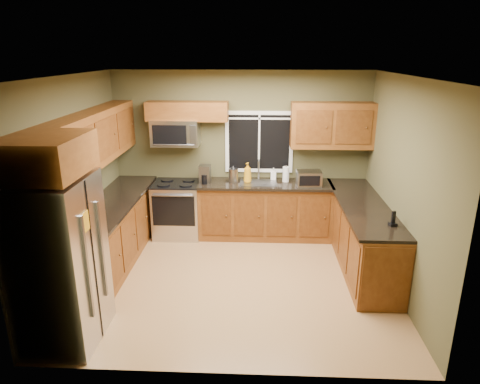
# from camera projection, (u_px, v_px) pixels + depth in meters

# --- Properties ---
(floor) EXTENTS (4.20, 4.20, 0.00)m
(floor) POSITION_uv_depth(u_px,v_px,m) (235.00, 280.00, 5.86)
(floor) COLOR #9F7446
(floor) RESTS_ON ground
(ceiling) EXTENTS (4.20, 4.20, 0.00)m
(ceiling) POSITION_uv_depth(u_px,v_px,m) (234.00, 76.00, 5.01)
(ceiling) COLOR white
(ceiling) RESTS_ON back_wall
(back_wall) EXTENTS (4.20, 0.00, 4.20)m
(back_wall) POSITION_uv_depth(u_px,v_px,m) (241.00, 154.00, 7.14)
(back_wall) COLOR #4C492B
(back_wall) RESTS_ON ground
(front_wall) EXTENTS (4.20, 0.00, 4.20)m
(front_wall) POSITION_uv_depth(u_px,v_px,m) (223.00, 247.00, 3.73)
(front_wall) COLOR #4C492B
(front_wall) RESTS_ON ground
(left_wall) EXTENTS (0.00, 3.60, 3.60)m
(left_wall) POSITION_uv_depth(u_px,v_px,m) (73.00, 183.00, 5.52)
(left_wall) COLOR #4C492B
(left_wall) RESTS_ON ground
(right_wall) EXTENTS (0.00, 3.60, 3.60)m
(right_wall) POSITION_uv_depth(u_px,v_px,m) (402.00, 188.00, 5.34)
(right_wall) COLOR #4C492B
(right_wall) RESTS_ON ground
(window) EXTENTS (1.12, 0.03, 1.02)m
(window) POSITION_uv_depth(u_px,v_px,m) (259.00, 142.00, 7.05)
(window) COLOR white
(window) RESTS_ON back_wall
(base_cabinets_left) EXTENTS (0.60, 2.65, 0.90)m
(base_cabinets_left) POSITION_uv_depth(u_px,v_px,m) (114.00, 233.00, 6.24)
(base_cabinets_left) COLOR brown
(base_cabinets_left) RESTS_ON ground
(countertop_left) EXTENTS (0.65, 2.65, 0.04)m
(countertop_left) POSITION_uv_depth(u_px,v_px,m) (113.00, 203.00, 6.10)
(countertop_left) COLOR black
(countertop_left) RESTS_ON base_cabinets_left
(base_cabinets_back) EXTENTS (2.17, 0.60, 0.90)m
(base_cabinets_back) POSITION_uv_depth(u_px,v_px,m) (265.00, 211.00, 7.12)
(base_cabinets_back) COLOR brown
(base_cabinets_back) RESTS_ON ground
(countertop_back) EXTENTS (2.17, 0.65, 0.04)m
(countertop_back) POSITION_uv_depth(u_px,v_px,m) (266.00, 184.00, 6.95)
(countertop_back) COLOR black
(countertop_back) RESTS_ON base_cabinets_back
(base_cabinets_peninsula) EXTENTS (0.60, 2.52, 0.90)m
(base_cabinets_peninsula) POSITION_uv_depth(u_px,v_px,m) (362.00, 236.00, 6.15)
(base_cabinets_peninsula) COLOR brown
(base_cabinets_peninsula) RESTS_ON ground
(countertop_peninsula) EXTENTS (0.65, 2.50, 0.04)m
(countertop_peninsula) POSITION_uv_depth(u_px,v_px,m) (363.00, 205.00, 6.01)
(countertop_peninsula) COLOR black
(countertop_peninsula) RESTS_ON base_cabinets_peninsula
(upper_cabinets_left) EXTENTS (0.33, 2.65, 0.72)m
(upper_cabinets_left) POSITION_uv_depth(u_px,v_px,m) (95.00, 138.00, 5.81)
(upper_cabinets_left) COLOR brown
(upper_cabinets_left) RESTS_ON left_wall
(upper_cabinets_back_left) EXTENTS (1.30, 0.33, 0.30)m
(upper_cabinets_back_left) POSITION_uv_depth(u_px,v_px,m) (187.00, 111.00, 6.80)
(upper_cabinets_back_left) COLOR brown
(upper_cabinets_back_left) RESTS_ON back_wall
(upper_cabinets_back_right) EXTENTS (1.30, 0.33, 0.72)m
(upper_cabinets_back_right) POSITION_uv_depth(u_px,v_px,m) (332.00, 125.00, 6.76)
(upper_cabinets_back_right) COLOR brown
(upper_cabinets_back_right) RESTS_ON back_wall
(upper_cabinet_over_fridge) EXTENTS (0.72, 0.90, 0.38)m
(upper_cabinet_over_fridge) POSITION_uv_depth(u_px,v_px,m) (44.00, 156.00, 4.06)
(upper_cabinet_over_fridge) COLOR brown
(upper_cabinet_over_fridge) RESTS_ON left_wall
(refrigerator) EXTENTS (0.74, 0.90, 1.80)m
(refrigerator) POSITION_uv_depth(u_px,v_px,m) (60.00, 262.00, 4.42)
(refrigerator) COLOR #B7B7BC
(refrigerator) RESTS_ON ground
(range) EXTENTS (0.76, 0.69, 0.94)m
(range) POSITION_uv_depth(u_px,v_px,m) (177.00, 209.00, 7.15)
(range) COLOR #B7B7BC
(range) RESTS_ON ground
(microwave) EXTENTS (0.76, 0.41, 0.42)m
(microwave) POSITION_uv_depth(u_px,v_px,m) (175.00, 133.00, 6.88)
(microwave) COLOR #B7B7BC
(microwave) RESTS_ON back_wall
(sink) EXTENTS (0.60, 0.42, 0.36)m
(sink) POSITION_uv_depth(u_px,v_px,m) (259.00, 182.00, 6.96)
(sink) COLOR slate
(sink) RESTS_ON countertop_back
(toaster_oven) EXTENTS (0.40, 0.32, 0.24)m
(toaster_oven) POSITION_uv_depth(u_px,v_px,m) (309.00, 178.00, 6.77)
(toaster_oven) COLOR #B7B7BC
(toaster_oven) RESTS_ON countertop_back
(coffee_maker) EXTENTS (0.18, 0.24, 0.29)m
(coffee_maker) POSITION_uv_depth(u_px,v_px,m) (205.00, 175.00, 6.92)
(coffee_maker) COLOR slate
(coffee_maker) RESTS_ON countertop_back
(kettle) EXTENTS (0.17, 0.17, 0.28)m
(kettle) POSITION_uv_depth(u_px,v_px,m) (233.00, 175.00, 6.93)
(kettle) COLOR #B7B7BC
(kettle) RESTS_ON countertop_back
(paper_towel_roll) EXTENTS (0.13, 0.13, 0.27)m
(paper_towel_roll) POSITION_uv_depth(u_px,v_px,m) (286.00, 174.00, 6.99)
(paper_towel_roll) COLOR white
(paper_towel_roll) RESTS_ON countertop_back
(soap_bottle_a) EXTENTS (0.17, 0.17, 0.33)m
(soap_bottle_a) POSITION_uv_depth(u_px,v_px,m) (248.00, 173.00, 6.93)
(soap_bottle_a) COLOR orange
(soap_bottle_a) RESTS_ON countertop_back
(soap_bottle_b) EXTENTS (0.09, 0.09, 0.19)m
(soap_bottle_b) POSITION_uv_depth(u_px,v_px,m) (273.00, 174.00, 7.11)
(soap_bottle_b) COLOR white
(soap_bottle_b) RESTS_ON countertop_back
(cordless_phone) EXTENTS (0.10, 0.10, 0.19)m
(cordless_phone) POSITION_uv_depth(u_px,v_px,m) (393.00, 221.00, 5.22)
(cordless_phone) COLOR black
(cordless_phone) RESTS_ON countertop_peninsula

